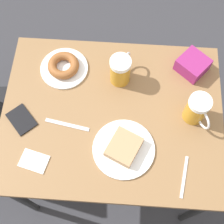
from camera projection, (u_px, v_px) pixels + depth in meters
name	position (u px, v px, depth m)	size (l,w,h in m)	color
ground_plane	(112.00, 159.00, 2.03)	(8.00, 8.00, 0.00)	#333338
table	(112.00, 120.00, 1.42)	(0.75, 0.96, 0.74)	olive
plate_with_cake	(124.00, 148.00, 1.27)	(0.26, 0.26, 0.05)	white
plate_with_donut	(64.00, 67.00, 1.43)	(0.22, 0.22, 0.05)	white
beer_mug_left	(197.00, 109.00, 1.28)	(0.13, 0.10, 0.15)	#C68C23
beer_mug_center	(121.00, 70.00, 1.36)	(0.14, 0.09, 0.15)	#C68C23
napkin_folded	(34.00, 161.00, 1.27)	(0.10, 0.13, 0.00)	white
fork	(184.00, 177.00, 1.24)	(0.17, 0.04, 0.00)	silver
knife	(67.00, 125.00, 1.33)	(0.05, 0.19, 0.00)	silver
passport_near_edge	(21.00, 120.00, 1.34)	(0.15, 0.15, 0.01)	black
blue_pouch	(193.00, 65.00, 1.42)	(0.17, 0.17, 0.07)	#8C2366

